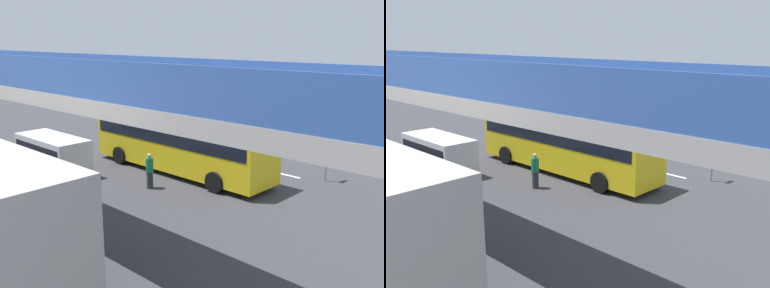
# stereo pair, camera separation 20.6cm
# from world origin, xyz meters

# --- Properties ---
(ground) EXTENTS (80.00, 80.00, 0.00)m
(ground) POSITION_xyz_m (0.00, 0.00, 0.00)
(ground) COLOR #38383D
(city_bus) EXTENTS (11.54, 2.85, 3.15)m
(city_bus) POSITION_xyz_m (0.55, 0.95, 1.88)
(city_bus) COLOR yellow
(city_bus) RESTS_ON ground
(parked_van) EXTENTS (4.80, 2.17, 2.05)m
(parked_van) POSITION_xyz_m (5.45, 5.86, 1.18)
(parked_van) COLOR silver
(parked_van) RESTS_ON ground
(pedestrian) EXTENTS (0.38, 0.38, 1.79)m
(pedestrian) POSITION_xyz_m (-0.38, 3.94, 0.89)
(pedestrian) COLOR #2D2D38
(pedestrian) RESTS_ON ground
(traffic_sign) EXTENTS (0.08, 0.60, 2.80)m
(traffic_sign) POSITION_xyz_m (-6.19, -3.08, 1.89)
(traffic_sign) COLOR slate
(traffic_sign) RESTS_ON ground
(lane_dash_leftmost) EXTENTS (2.00, 0.20, 0.01)m
(lane_dash_leftmost) POSITION_xyz_m (-4.00, -2.61, 0.00)
(lane_dash_leftmost) COLOR silver
(lane_dash_leftmost) RESTS_ON ground
(lane_dash_left) EXTENTS (2.00, 0.20, 0.01)m
(lane_dash_left) POSITION_xyz_m (0.00, -2.61, 0.00)
(lane_dash_left) COLOR silver
(lane_dash_left) RESTS_ON ground
(lane_dash_centre) EXTENTS (2.00, 0.20, 0.01)m
(lane_dash_centre) POSITION_xyz_m (4.00, -2.61, 0.00)
(lane_dash_centre) COLOR silver
(lane_dash_centre) RESTS_ON ground
(pedestrian_overpass) EXTENTS (30.72, 2.60, 6.71)m
(pedestrian_overpass) POSITION_xyz_m (0.00, 9.50, 5.01)
(pedestrian_overpass) COLOR #B2ADA5
(pedestrian_overpass) RESTS_ON ground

